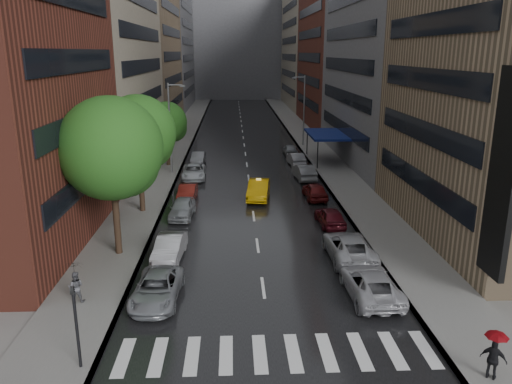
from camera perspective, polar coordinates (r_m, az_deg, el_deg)
The scene contains 20 objects.
ground at distance 23.47m, azimuth 1.43°, elevation -15.26°, with size 220.00×220.00×0.00m, color gray.
road at distance 71.12m, azimuth -1.43°, elevation 5.96°, with size 14.00×140.00×0.01m, color black.
sidewalk_left at distance 71.48m, azimuth -8.70°, elevation 5.89°, with size 4.00×140.00×0.15m, color gray.
sidewalk_right at distance 71.86m, azimuth 5.80°, elevation 6.04°, with size 4.00×140.00×0.15m, color gray.
crosswalk at distance 21.80m, azimuth 2.37°, elevation -17.91°, with size 13.15×2.80×0.01m.
buildings_left at distance 80.10m, azimuth -13.03°, elevation 18.16°, with size 8.00×108.00×38.00m.
buildings_right at distance 78.58m, azimuth 9.93°, elevation 17.67°, with size 8.05×109.10×36.00m.
building_far at distance 138.13m, azimuth -2.15°, elevation 17.36°, with size 40.00×14.00×32.00m, color slate.
tree_near at distance 30.26m, azimuth -16.25°, elevation 4.78°, with size 6.10×6.10×9.73m.
tree_mid at distance 38.53m, azimuth -13.34°, elevation 6.58°, with size 5.71×5.71×9.10m.
tree_far at distance 54.76m, azimuth -10.19°, elevation 7.84°, with size 4.40×4.40×7.01m.
taxi at distance 42.36m, azimuth 0.29°, elevation 0.29°, with size 1.70×4.86×1.60m, color #DA9F0B.
parked_cars_left at distance 39.40m, azimuth -8.24°, elevation -1.25°, with size 2.43×36.32×1.43m.
parked_cars_right at distance 39.26m, azimuth 7.57°, elevation -1.23°, with size 2.61×41.02×1.52m.
ped_black_umbrella at distance 26.27m, azimuth -20.01°, elevation -9.29°, with size 0.96×0.98×2.09m.
ped_red_umbrella at distance 21.46m, azimuth 25.62°, elevation -16.05°, with size 1.00×0.89×2.01m.
traffic_light at distance 20.84m, azimuth -19.90°, elevation -13.52°, with size 0.18×0.15×3.45m.
street_lamp_left at distance 50.96m, azimuth -9.73°, elevation 7.40°, with size 1.74×0.22×9.00m.
street_lamp_right at distance 66.11m, azimuth 5.44°, elevation 9.43°, with size 1.74×0.22×9.00m.
awning at distance 56.77m, azimuth 8.06°, elevation 6.52°, with size 4.00×8.00×3.12m.
Camera 1 is at (-1.50, -20.07, 12.09)m, focal length 35.00 mm.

